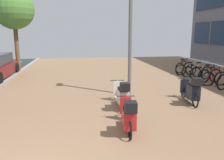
{
  "coord_description": "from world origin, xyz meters",
  "views": [
    {
      "loc": [
        1.19,
        -2.64,
        2.47
      ],
      "look_at": [
        2.23,
        3.94,
        1.07
      ],
      "focal_mm": 36.26,
      "sensor_mm": 36.0,
      "label": 1
    }
  ],
  "objects_px": {
    "scooter_near": "(128,116)",
    "scooter_mid": "(122,95)",
    "bicycle_rack_05": "(214,78)",
    "bicycle_rack_08": "(192,71)",
    "bicycle_rack_10": "(184,67)",
    "lamp_post": "(130,20)",
    "street_tree": "(14,9)",
    "scooter_far": "(192,91)",
    "bicycle_rack_06": "(210,75)",
    "bicycle_rack_07": "(201,73)",
    "bicycle_rack_09": "(186,69)"
  },
  "relations": [
    {
      "from": "scooter_near",
      "to": "lamp_post",
      "type": "bearing_deg",
      "value": 76.31
    },
    {
      "from": "bicycle_rack_08",
      "to": "scooter_near",
      "type": "relative_size",
      "value": 0.73
    },
    {
      "from": "bicycle_rack_07",
      "to": "scooter_near",
      "type": "distance_m",
      "value": 7.84
    },
    {
      "from": "bicycle_rack_05",
      "to": "street_tree",
      "type": "relative_size",
      "value": 0.27
    },
    {
      "from": "bicycle_rack_06",
      "to": "scooter_far",
      "type": "height_order",
      "value": "scooter_far"
    },
    {
      "from": "bicycle_rack_07",
      "to": "bicycle_rack_09",
      "type": "height_order",
      "value": "bicycle_rack_07"
    },
    {
      "from": "street_tree",
      "to": "bicycle_rack_10",
      "type": "bearing_deg",
      "value": -10.96
    },
    {
      "from": "bicycle_rack_10",
      "to": "lamp_post",
      "type": "relative_size",
      "value": 0.25
    },
    {
      "from": "bicycle_rack_07",
      "to": "scooter_mid",
      "type": "bearing_deg",
      "value": -142.44
    },
    {
      "from": "scooter_far",
      "to": "street_tree",
      "type": "bearing_deg",
      "value": 133.88
    },
    {
      "from": "bicycle_rack_06",
      "to": "street_tree",
      "type": "bearing_deg",
      "value": 155.05
    },
    {
      "from": "bicycle_rack_05",
      "to": "bicycle_rack_06",
      "type": "distance_m",
      "value": 0.73
    },
    {
      "from": "bicycle_rack_09",
      "to": "bicycle_rack_05",
      "type": "bearing_deg",
      "value": -89.28
    },
    {
      "from": "bicycle_rack_07",
      "to": "street_tree",
      "type": "relative_size",
      "value": 0.28
    },
    {
      "from": "bicycle_rack_06",
      "to": "scooter_mid",
      "type": "height_order",
      "value": "scooter_mid"
    },
    {
      "from": "bicycle_rack_09",
      "to": "scooter_mid",
      "type": "xyz_separation_m",
      "value": [
        -4.96,
        -5.33,
        0.12
      ]
    },
    {
      "from": "bicycle_rack_09",
      "to": "scooter_near",
      "type": "xyz_separation_m",
      "value": [
        -5.16,
        -7.17,
        0.1
      ]
    },
    {
      "from": "bicycle_rack_06",
      "to": "scooter_mid",
      "type": "bearing_deg",
      "value": -148.1
    },
    {
      "from": "lamp_post",
      "to": "bicycle_rack_05",
      "type": "bearing_deg",
      "value": 12.98
    },
    {
      "from": "bicycle_rack_09",
      "to": "bicycle_rack_08",
      "type": "bearing_deg",
      "value": -86.72
    },
    {
      "from": "bicycle_rack_06",
      "to": "bicycle_rack_08",
      "type": "distance_m",
      "value": 1.41
    },
    {
      "from": "bicycle_rack_08",
      "to": "bicycle_rack_06",
      "type": "bearing_deg",
      "value": -82.27
    },
    {
      "from": "bicycle_rack_05",
      "to": "bicycle_rack_09",
      "type": "bearing_deg",
      "value": 90.72
    },
    {
      "from": "lamp_post",
      "to": "scooter_far",
      "type": "bearing_deg",
      "value": -37.23
    },
    {
      "from": "scooter_far",
      "to": "lamp_post",
      "type": "bearing_deg",
      "value": 142.77
    },
    {
      "from": "scooter_near",
      "to": "scooter_mid",
      "type": "distance_m",
      "value": 1.85
    },
    {
      "from": "bicycle_rack_05",
      "to": "bicycle_rack_10",
      "type": "relative_size",
      "value": 1.06
    },
    {
      "from": "bicycle_rack_08",
      "to": "lamp_post",
      "type": "bearing_deg",
      "value": -144.62
    },
    {
      "from": "bicycle_rack_08",
      "to": "bicycle_rack_10",
      "type": "distance_m",
      "value": 1.41
    },
    {
      "from": "bicycle_rack_08",
      "to": "lamp_post",
      "type": "relative_size",
      "value": 0.24
    },
    {
      "from": "bicycle_rack_10",
      "to": "bicycle_rack_07",
      "type": "bearing_deg",
      "value": -91.95
    },
    {
      "from": "bicycle_rack_07",
      "to": "scooter_mid",
      "type": "xyz_separation_m",
      "value": [
        -5.11,
        -3.93,
        0.09
      ]
    },
    {
      "from": "bicycle_rack_05",
      "to": "scooter_far",
      "type": "height_order",
      "value": "scooter_far"
    },
    {
      "from": "bicycle_rack_08",
      "to": "scooter_mid",
      "type": "height_order",
      "value": "scooter_mid"
    },
    {
      "from": "bicycle_rack_08",
      "to": "street_tree",
      "type": "height_order",
      "value": "street_tree"
    },
    {
      "from": "bicycle_rack_07",
      "to": "bicycle_rack_06",
      "type": "bearing_deg",
      "value": -83.67
    },
    {
      "from": "bicycle_rack_05",
      "to": "bicycle_rack_07",
      "type": "height_order",
      "value": "bicycle_rack_07"
    },
    {
      "from": "lamp_post",
      "to": "bicycle_rack_07",
      "type": "bearing_deg",
      "value": 28.2
    },
    {
      "from": "bicycle_rack_07",
      "to": "bicycle_rack_10",
      "type": "distance_m",
      "value": 2.1
    },
    {
      "from": "bicycle_rack_08",
      "to": "scooter_far",
      "type": "height_order",
      "value": "scooter_far"
    },
    {
      "from": "bicycle_rack_05",
      "to": "scooter_far",
      "type": "relative_size",
      "value": 0.81
    },
    {
      "from": "bicycle_rack_05",
      "to": "scooter_far",
      "type": "xyz_separation_m",
      "value": [
        -2.47,
        -2.45,
        0.12
      ]
    },
    {
      "from": "bicycle_rack_05",
      "to": "street_tree",
      "type": "xyz_separation_m",
      "value": [
        -10.12,
        5.5,
        3.51
      ]
    },
    {
      "from": "bicycle_rack_05",
      "to": "bicycle_rack_08",
      "type": "height_order",
      "value": "bicycle_rack_05"
    },
    {
      "from": "scooter_near",
      "to": "scooter_mid",
      "type": "height_order",
      "value": "scooter_mid"
    },
    {
      "from": "bicycle_rack_06",
      "to": "bicycle_rack_08",
      "type": "xyz_separation_m",
      "value": [
        -0.19,
        1.4,
        -0.02
      ]
    },
    {
      "from": "scooter_far",
      "to": "lamp_post",
      "type": "relative_size",
      "value": 0.32
    },
    {
      "from": "bicycle_rack_07",
      "to": "bicycle_rack_09",
      "type": "distance_m",
      "value": 1.41
    },
    {
      "from": "lamp_post",
      "to": "street_tree",
      "type": "relative_size",
      "value": 1.03
    },
    {
      "from": "scooter_mid",
      "to": "street_tree",
      "type": "height_order",
      "value": "street_tree"
    }
  ]
}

